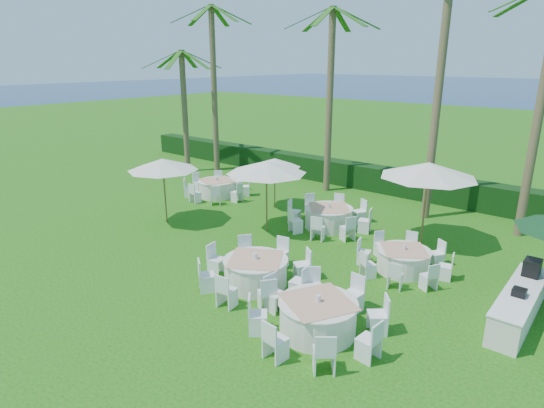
{
  "coord_description": "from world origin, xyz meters",
  "views": [
    {
      "loc": [
        9.41,
        -8.45,
        6.28
      ],
      "look_at": [
        -0.48,
        3.7,
        1.3
      ],
      "focal_mm": 30.0,
      "sensor_mm": 36.0,
      "label": 1
    }
  ],
  "objects_px": {
    "banquet_table_c": "(318,316)",
    "banquet_table_e": "(328,217)",
    "buffet_table": "(520,303)",
    "banquet_table_b": "(256,271)",
    "banquet_table_f": "(403,260)",
    "umbrella_c": "(275,163)",
    "umbrella_b": "(267,167)",
    "umbrella_a": "(163,164)",
    "umbrella_d": "(428,170)",
    "banquet_table_d": "(217,188)"
  },
  "relations": [
    {
      "from": "umbrella_c",
      "to": "banquet_table_f",
      "type": "bearing_deg",
      "value": -19.14
    },
    {
      "from": "banquet_table_d",
      "to": "buffet_table",
      "type": "bearing_deg",
      "value": -11.72
    },
    {
      "from": "umbrella_a",
      "to": "umbrella_d",
      "type": "distance_m",
      "value": 9.84
    },
    {
      "from": "banquet_table_c",
      "to": "banquet_table_f",
      "type": "relative_size",
      "value": 1.16
    },
    {
      "from": "umbrella_b",
      "to": "buffet_table",
      "type": "height_order",
      "value": "umbrella_b"
    },
    {
      "from": "banquet_table_d",
      "to": "umbrella_a",
      "type": "relative_size",
      "value": 1.14
    },
    {
      "from": "banquet_table_d",
      "to": "umbrella_d",
      "type": "bearing_deg",
      "value": 2.59
    },
    {
      "from": "banquet_table_c",
      "to": "umbrella_d",
      "type": "relative_size",
      "value": 1.01
    },
    {
      "from": "banquet_table_f",
      "to": "umbrella_a",
      "type": "relative_size",
      "value": 1.05
    },
    {
      "from": "umbrella_d",
      "to": "umbrella_a",
      "type": "bearing_deg",
      "value": -153.7
    },
    {
      "from": "umbrella_b",
      "to": "umbrella_d",
      "type": "relative_size",
      "value": 0.91
    },
    {
      "from": "umbrella_a",
      "to": "umbrella_d",
      "type": "xyz_separation_m",
      "value": [
        8.82,
        4.36,
        0.3
      ]
    },
    {
      "from": "banquet_table_f",
      "to": "umbrella_c",
      "type": "bearing_deg",
      "value": 160.86
    },
    {
      "from": "banquet_table_c",
      "to": "buffet_table",
      "type": "distance_m",
      "value": 5.18
    },
    {
      "from": "banquet_table_d",
      "to": "buffet_table",
      "type": "xyz_separation_m",
      "value": [
        13.76,
        -2.85,
        0.03
      ]
    },
    {
      "from": "banquet_table_c",
      "to": "banquet_table_d",
      "type": "distance_m",
      "value": 12.09
    },
    {
      "from": "banquet_table_e",
      "to": "umbrella_a",
      "type": "bearing_deg",
      "value": -145.8
    },
    {
      "from": "umbrella_b",
      "to": "banquet_table_e",
      "type": "bearing_deg",
      "value": 47.03
    },
    {
      "from": "banquet_table_f",
      "to": "buffet_table",
      "type": "xyz_separation_m",
      "value": [
        3.41,
        -0.76,
        0.06
      ]
    },
    {
      "from": "umbrella_c",
      "to": "umbrella_d",
      "type": "bearing_deg",
      "value": 0.75
    },
    {
      "from": "banquet_table_e",
      "to": "banquet_table_f",
      "type": "xyz_separation_m",
      "value": [
        3.89,
        -1.83,
        -0.05
      ]
    },
    {
      "from": "banquet_table_d",
      "to": "banquet_table_f",
      "type": "bearing_deg",
      "value": -11.45
    },
    {
      "from": "banquet_table_d",
      "to": "umbrella_c",
      "type": "bearing_deg",
      "value": 6.32
    },
    {
      "from": "banquet_table_b",
      "to": "umbrella_c",
      "type": "bearing_deg",
      "value": 124.44
    },
    {
      "from": "banquet_table_c",
      "to": "banquet_table_d",
      "type": "bearing_deg",
      "value": 147.12
    },
    {
      "from": "banquet_table_e",
      "to": "buffet_table",
      "type": "distance_m",
      "value": 7.74
    },
    {
      "from": "banquet_table_b",
      "to": "banquet_table_c",
      "type": "relative_size",
      "value": 0.99
    },
    {
      "from": "banquet_table_c",
      "to": "umbrella_a",
      "type": "bearing_deg",
      "value": 163.66
    },
    {
      "from": "banquet_table_d",
      "to": "umbrella_c",
      "type": "distance_m",
      "value": 3.66
    },
    {
      "from": "banquet_table_b",
      "to": "banquet_table_d",
      "type": "height_order",
      "value": "banquet_table_b"
    },
    {
      "from": "banquet_table_d",
      "to": "umbrella_a",
      "type": "distance_m",
      "value": 4.52
    },
    {
      "from": "banquet_table_c",
      "to": "buffet_table",
      "type": "relative_size",
      "value": 0.93
    },
    {
      "from": "banquet_table_e",
      "to": "umbrella_b",
      "type": "bearing_deg",
      "value": -132.97
    },
    {
      "from": "banquet_table_b",
      "to": "banquet_table_d",
      "type": "relative_size",
      "value": 1.05
    },
    {
      "from": "umbrella_c",
      "to": "buffet_table",
      "type": "relative_size",
      "value": 0.63
    },
    {
      "from": "buffet_table",
      "to": "umbrella_a",
      "type": "bearing_deg",
      "value": -175.24
    },
    {
      "from": "banquet_table_d",
      "to": "banquet_table_e",
      "type": "xyz_separation_m",
      "value": [
        6.47,
        -0.27,
        0.02
      ]
    },
    {
      "from": "banquet_table_e",
      "to": "umbrella_b",
      "type": "xyz_separation_m",
      "value": [
        -1.66,
        -1.78,
        2.07
      ]
    },
    {
      "from": "banquet_table_c",
      "to": "banquet_table_e",
      "type": "height_order",
      "value": "banquet_table_c"
    },
    {
      "from": "banquet_table_b",
      "to": "buffet_table",
      "type": "height_order",
      "value": "buffet_table"
    },
    {
      "from": "banquet_table_c",
      "to": "banquet_table_f",
      "type": "bearing_deg",
      "value": 87.4
    },
    {
      "from": "banquet_table_b",
      "to": "umbrella_b",
      "type": "bearing_deg",
      "value": 125.6
    },
    {
      "from": "banquet_table_b",
      "to": "umbrella_a",
      "type": "height_order",
      "value": "umbrella_a"
    },
    {
      "from": "banquet_table_f",
      "to": "umbrella_d",
      "type": "xyz_separation_m",
      "value": [
        -0.43,
        2.55,
        2.32
      ]
    },
    {
      "from": "umbrella_a",
      "to": "banquet_table_b",
      "type": "bearing_deg",
      "value": -15.56
    },
    {
      "from": "umbrella_b",
      "to": "umbrella_d",
      "type": "xyz_separation_m",
      "value": [
        5.12,
        2.5,
        0.2
      ]
    },
    {
      "from": "banquet_table_d",
      "to": "umbrella_d",
      "type": "xyz_separation_m",
      "value": [
        9.93,
        0.45,
        2.29
      ]
    },
    {
      "from": "umbrella_b",
      "to": "buffet_table",
      "type": "bearing_deg",
      "value": -5.16
    },
    {
      "from": "banquet_table_b",
      "to": "banquet_table_f",
      "type": "bearing_deg",
      "value": 50.33
    },
    {
      "from": "banquet_table_c",
      "to": "buffet_table",
      "type": "xyz_separation_m",
      "value": [
        3.61,
        3.71,
        0.01
      ]
    }
  ]
}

